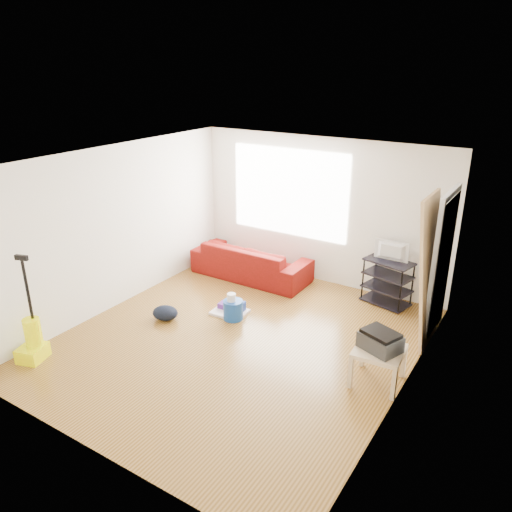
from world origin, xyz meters
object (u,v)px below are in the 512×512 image
Objects in this scene: sofa at (251,277)px; bucket at (233,319)px; side_table at (379,354)px; tv_stand at (387,282)px; cleaning_tray at (231,310)px; vacuum at (32,341)px; backpack at (166,319)px.

sofa reaches higher than bucket.
sofa is 3.53m from side_table.
tv_stand is 1.34× the size of side_table.
cleaning_tray is 0.37× the size of vacuum.
tv_stand is at bearing 40.16° from cleaning_tray.
side_table is 2.57m from cleaning_tray.
cleaning_tray is (-1.90, -1.60, -0.32)m from tv_stand.
bucket is at bearing 171.02° from side_table.
side_table is at bearing -15.59° from backpack.
tv_stand is 2.50m from bucket.
vacuum is (-3.35, -4.00, -0.11)m from tv_stand.
backpack is 1.87m from vacuum.
sofa is 3.50× the size of side_table.
vacuum is (-3.95, -1.89, -0.12)m from side_table.
side_table is at bearing -60.97° from tv_stand.
tv_stand is 5.21m from vacuum.
vacuum reaches higher than bucket.
side_table is 4.38m from vacuum.
bucket is 1.02m from backpack.
tv_stand reaches higher than cleaning_tray.
side_table is 2.43m from bucket.
side_table is 3.25m from backpack.
tv_stand is 0.56× the size of vacuum.
cleaning_tray is at bearing 24.62° from backpack.
vacuum reaches higher than side_table.
tv_stand is at bearing 105.94° from side_table.
side_table reaches higher than backpack.
sofa is at bearing 148.48° from side_table.
tv_stand is (2.39, 0.27, 0.38)m from sofa.
bucket is at bearing -122.59° from tv_stand.
bucket is (-2.37, 0.37, -0.39)m from side_table.
sofa is 2.62× the size of tv_stand.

